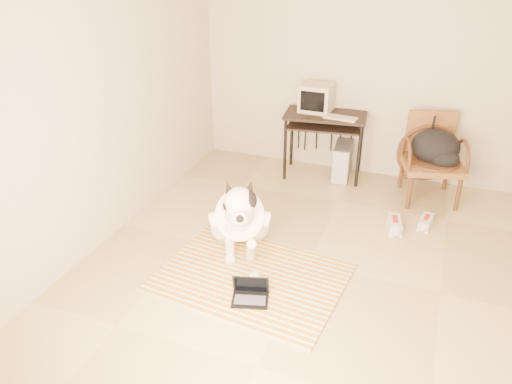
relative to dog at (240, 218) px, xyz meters
The scene contains 15 objects.
floor 0.76m from the dog, ahead, with size 4.50×4.50×0.00m, color tan.
wall_back 2.54m from the dog, 73.28° to the left, with size 4.50×4.50×0.00m, color #BAAE99.
wall_front 2.56m from the dog, 73.41° to the right, with size 4.50×4.50×0.00m, color #BAAE99.
wall_left 1.66m from the dog, behind, with size 4.50×4.50×0.00m, color #BAAE99.
rug 0.57m from the dog, 55.80° to the right, with size 1.70×1.37×0.02m.
dog is the anchor object (origin of this frame).
laptop 0.81m from the dog, 61.39° to the right, with size 0.35×0.29×0.21m.
computer_desk 1.98m from the dog, 80.49° to the left, with size 1.03×0.65×0.81m.
crt_monitor 2.12m from the dog, 84.88° to the left, with size 0.38×0.37×0.33m.
desk_keyboard 1.95m from the dog, 73.90° to the left, with size 0.38×0.14×0.03m, color tan.
pc_tower 2.04m from the dog, 73.80° to the left, with size 0.23×0.49×0.44m.
rattan_chair 2.41m from the dog, 48.57° to the left, with size 0.77×0.76×0.96m.
backpack 2.41m from the dog, 47.00° to the left, with size 0.53×0.45×0.39m.
sneaker_left 1.66m from the dog, 34.28° to the left, with size 0.19×0.34×0.11m.
sneaker_right 2.00m from the dog, 33.60° to the left, with size 0.16×0.30×0.10m.
Camera 1 is at (0.90, -3.72, 2.71)m, focal length 35.00 mm.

